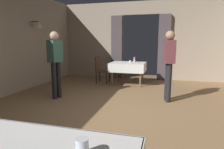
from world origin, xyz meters
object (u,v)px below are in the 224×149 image
dining_table_mid (128,66)px  flower_vase_mid (134,59)px  chair_mid_left (101,68)px  person_diner_standing_aside (55,59)px  glass_near_a (82,147)px  glass_mid_b (130,62)px  person_waiter_by_doorway (169,60)px

dining_table_mid → flower_vase_mid: 0.32m
chair_mid_left → person_diner_standing_aside: 2.29m
glass_near_a → person_diner_standing_aside: (-2.21, 3.35, 0.22)m
glass_near_a → flower_vase_mid: flower_vase_mid is taller
chair_mid_left → flower_vase_mid: 1.24m
glass_near_a → glass_mid_b: size_ratio=1.16×
person_diner_standing_aside → glass_near_a: bearing=-56.6°
chair_mid_left → person_waiter_by_doorway: bearing=-36.2°
person_waiter_by_doorway → person_diner_standing_aside: 2.84m
chair_mid_left → flower_vase_mid: flower_vase_mid is taller
chair_mid_left → person_diner_standing_aside: bearing=-102.5°
person_waiter_by_doorway → dining_table_mid: bearing=127.5°
glass_near_a → dining_table_mid: bearing=97.6°
dining_table_mid → chair_mid_left: 0.99m
dining_table_mid → chair_mid_left: bearing=-177.7°
dining_table_mid → flower_vase_mid: (0.20, 0.11, 0.21)m
dining_table_mid → person_diner_standing_aside: size_ratio=0.70×
glass_near_a → flower_vase_mid: bearing=95.4°
glass_near_a → glass_mid_b: glass_near_a is taller
chair_mid_left → flower_vase_mid: size_ratio=4.76×
flower_vase_mid → person_diner_standing_aside: 2.88m
glass_near_a → person_waiter_by_doorway: (0.58, 3.84, 0.22)m
glass_mid_b → dining_table_mid: bearing=124.7°
chair_mid_left → flower_vase_mid: bearing=7.4°
chair_mid_left → person_diner_standing_aside: (-0.48, -2.18, 0.51)m
chair_mid_left → glass_mid_b: chair_mid_left is taller
glass_mid_b → flower_vase_mid: bearing=67.3°
chair_mid_left → glass_near_a: (1.73, -5.53, 0.29)m
person_waiter_by_doorway → person_diner_standing_aside: same height
dining_table_mid → glass_mid_b: 0.23m
dining_table_mid → person_waiter_by_doorway: (1.33, -1.73, 0.38)m
dining_table_mid → person_diner_standing_aside: bearing=-123.5°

